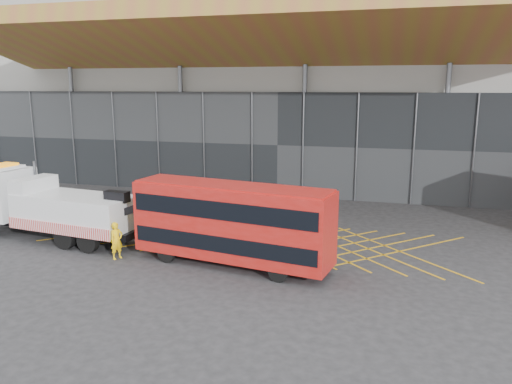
% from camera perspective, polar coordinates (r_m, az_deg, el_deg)
% --- Properties ---
extents(ground_plane, '(120.00, 120.00, 0.00)m').
position_cam_1_polar(ground_plane, '(29.24, -6.49, -4.87)').
color(ground_plane, '#262729').
extents(road_markings, '(23.16, 7.16, 0.01)m').
position_cam_1_polar(road_markings, '(28.24, -0.42, -5.39)').
color(road_markings, gold).
rests_on(road_markings, ground_plane).
extents(construction_building, '(55.00, 23.97, 18.00)m').
position_cam_1_polar(construction_building, '(45.14, 4.50, 12.67)').
color(construction_building, gray).
rests_on(construction_building, ground_plane).
extents(recovery_truck, '(11.99, 4.07, 4.15)m').
position_cam_1_polar(recovery_truck, '(30.27, -22.77, -1.41)').
color(recovery_truck, black).
rests_on(recovery_truck, ground_plane).
extents(bus_towed, '(9.98, 3.83, 3.96)m').
position_cam_1_polar(bus_towed, '(23.66, -2.85, -3.34)').
color(bus_towed, '#AD140F').
rests_on(bus_towed, ground_plane).
extents(worker, '(0.69, 0.81, 1.87)m').
position_cam_1_polar(worker, '(25.84, -15.64, -5.37)').
color(worker, yellow).
rests_on(worker, ground_plane).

